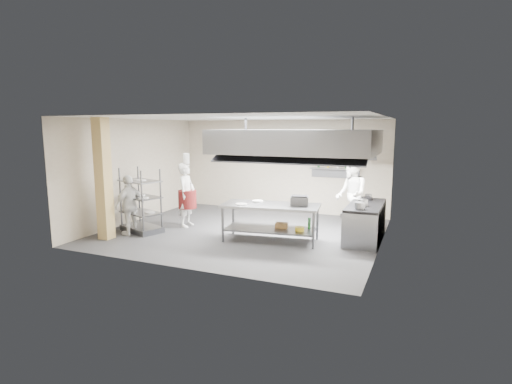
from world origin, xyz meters
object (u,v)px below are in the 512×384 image
at_px(cooking_range, 365,223).
at_px(chef_line, 351,195).
at_px(island, 271,223).
at_px(pass_rack, 141,200).
at_px(chef_head, 187,195).
at_px(griddle, 299,201).
at_px(chef_plating, 130,205).
at_px(stockpot, 363,203).

xyz_separation_m(cooking_range, chef_line, (-0.48, 0.70, 0.57)).
height_order(island, cooking_range, island).
bearing_deg(pass_rack, chef_line, 42.13).
relative_size(cooking_range, chef_line, 1.01).
xyz_separation_m(chef_head, griddle, (3.35, -0.27, 0.12)).
distance_m(chef_head, chef_line, 4.50).
xyz_separation_m(chef_head, chef_plating, (-0.88, -1.31, -0.12)).
bearing_deg(chef_head, stockpot, -94.49).
distance_m(chef_plating, griddle, 4.36).
xyz_separation_m(island, pass_rack, (-3.49, -0.50, 0.39)).
distance_m(pass_rack, stockpot, 5.71).
bearing_deg(chef_line, pass_rack, -89.99).
relative_size(chef_plating, stockpot, 6.64).
bearing_deg(island, chef_plating, -174.20).
bearing_deg(chef_head, griddle, -101.83).
xyz_separation_m(chef_line, chef_plating, (-5.20, -2.55, -0.21)).
distance_m(island, chef_line, 2.42).
xyz_separation_m(island, chef_head, (-2.68, 0.46, 0.44)).
height_order(cooking_range, chef_head, chef_head).
xyz_separation_m(chef_plating, stockpot, (5.65, 1.54, 0.20)).
distance_m(griddle, stockpot, 1.51).
height_order(island, chef_head, chef_head).
distance_m(chef_line, griddle, 1.80).
distance_m(cooking_range, griddle, 1.77).
distance_m(pass_rack, griddle, 4.22).
height_order(pass_rack, chef_head, chef_head).
relative_size(island, cooking_range, 1.17).
relative_size(chef_head, chef_line, 0.91).
relative_size(chef_line, griddle, 4.68).
bearing_deg(chef_line, island, -67.14).
relative_size(chef_head, stockpot, 7.63).
height_order(chef_line, griddle, chef_line).
bearing_deg(cooking_range, island, -154.75).
relative_size(chef_line, stockpot, 8.41).
bearing_deg(cooking_range, griddle, -150.91).
relative_size(island, pass_rack, 1.38).
distance_m(chef_line, stockpot, 1.11).
bearing_deg(griddle, stockpot, 5.05).
xyz_separation_m(island, chef_line, (1.64, 1.70, 0.53)).
bearing_deg(stockpot, island, -161.70).
height_order(chef_plating, griddle, chef_plating).
distance_m(chef_line, chef_plating, 5.80).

